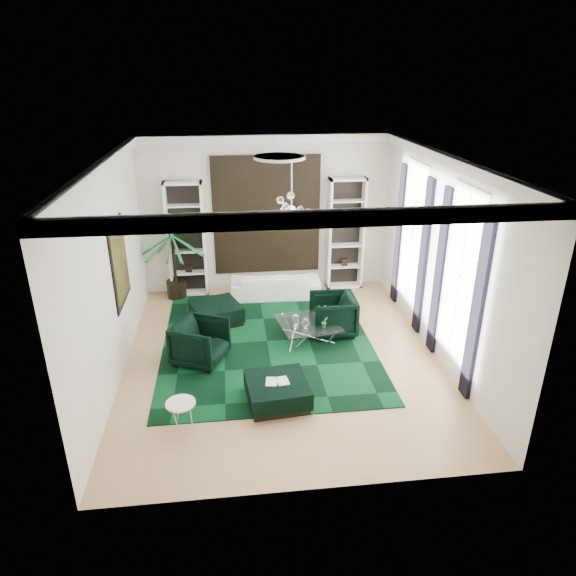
{
  "coord_description": "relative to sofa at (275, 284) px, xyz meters",
  "views": [
    {
      "loc": [
        -0.92,
        -8.67,
        5.17
      ],
      "look_at": [
        0.17,
        0.5,
        1.22
      ],
      "focal_mm": 32.0,
      "sensor_mm": 36.0,
      "label": 1
    }
  ],
  "objects": [
    {
      "name": "sofa",
      "position": [
        0.0,
        0.0,
        0.0
      ],
      "size": [
        2.19,
        0.92,
        0.63
      ],
      "primitive_type": "imported",
      "rotation": [
        0.0,
        0.0,
        3.1
      ],
      "color": "white",
      "rests_on": "floor"
    },
    {
      "name": "shelving_left",
      "position": [
        -2.09,
        0.43,
        1.08
      ],
      "size": [
        0.9,
        0.38,
        2.8
      ],
      "primitive_type": null,
      "color": "white",
      "rests_on": "floor"
    },
    {
      "name": "ottoman_front",
      "position": [
        -0.39,
        -4.37,
        -0.12
      ],
      "size": [
        1.09,
        1.09,
        0.4
      ],
      "primitive_type": "cube",
      "rotation": [
        0.0,
        0.0,
        0.1
      ],
      "color": "black",
      "rests_on": "floor"
    },
    {
      "name": "curtain_near_a",
      "position": [
        2.81,
        -4.56,
        1.33
      ],
      "size": [
        0.07,
        0.3,
        3.25
      ],
      "primitive_type": "cube",
      "color": "black",
      "rests_on": "floor"
    },
    {
      "name": "palm",
      "position": [
        -2.41,
        0.25,
        0.97
      ],
      "size": [
        1.81,
        1.81,
        2.58
      ],
      "primitive_type": null,
      "rotation": [
        0.0,
        0.0,
        0.14
      ],
      "color": "#196B32",
      "rests_on": "floor"
    },
    {
      "name": "book",
      "position": [
        -0.39,
        -4.37,
        0.1
      ],
      "size": [
        0.39,
        0.26,
        0.03
      ],
      "primitive_type": "cube",
      "color": "white",
      "rests_on": "ottoman_front"
    },
    {
      "name": "ottoman_side",
      "position": [
        -1.43,
        -1.26,
        -0.1
      ],
      "size": [
        1.25,
        1.25,
        0.44
      ],
      "primitive_type": "cube",
      "rotation": [
        0.0,
        0.0,
        0.34
      ],
      "color": "black",
      "rests_on": "floor"
    },
    {
      "name": "floor",
      "position": [
        -0.14,
        -2.88,
        -0.33
      ],
      "size": [
        6.0,
        7.0,
        0.02
      ],
      "primitive_type": "cube",
      "color": "tan",
      "rests_on": "ground"
    },
    {
      "name": "ceiling_medallion",
      "position": [
        -0.14,
        -2.58,
        3.45
      ],
      "size": [
        0.9,
        0.9,
        0.05
      ],
      "primitive_type": "cylinder",
      "color": "white",
      "rests_on": "ceiling"
    },
    {
      "name": "wall_right",
      "position": [
        2.87,
        -2.88,
        1.58
      ],
      "size": [
        0.02,
        7.0,
        3.8
      ],
      "primitive_type": "cube",
      "color": "silver",
      "rests_on": "ground"
    },
    {
      "name": "wall_back",
      "position": [
        -0.14,
        0.63,
        1.58
      ],
      "size": [
        6.0,
        0.02,
        3.8
      ],
      "primitive_type": "cube",
      "color": "silver",
      "rests_on": "ground"
    },
    {
      "name": "armchair_left",
      "position": [
        -1.71,
        -2.89,
        0.1
      ],
      "size": [
        1.2,
        1.19,
        0.83
      ],
      "primitive_type": "imported",
      "rotation": [
        0.0,
        0.0,
        1.14
      ],
      "color": "black",
      "rests_on": "floor"
    },
    {
      "name": "curtain_far_b",
      "position": [
        2.81,
        -0.6,
        1.33
      ],
      "size": [
        0.07,
        0.3,
        3.25
      ],
      "primitive_type": "cube",
      "color": "black",
      "rests_on": "floor"
    },
    {
      "name": "painting",
      "position": [
        -3.11,
        -2.28,
        1.53
      ],
      "size": [
        0.04,
        1.3,
        1.6
      ],
      "primitive_type": "cube",
      "color": "black",
      "rests_on": "wall_left"
    },
    {
      "name": "table_plant",
      "position": [
        0.74,
        -2.53,
        0.2
      ],
      "size": [
        0.15,
        0.12,
        0.24
      ],
      "primitive_type": "imported",
      "rotation": [
        0.0,
        0.0,
        0.15
      ],
      "color": "#196B32",
      "rests_on": "coffee_table"
    },
    {
      "name": "shelving_right",
      "position": [
        1.81,
        0.43,
        1.08
      ],
      "size": [
        0.9,
        0.38,
        2.8
      ],
      "primitive_type": null,
      "color": "white",
      "rests_on": "floor"
    },
    {
      "name": "crown_molding",
      "position": [
        -0.14,
        -2.88,
        3.38
      ],
      "size": [
        6.0,
        7.0,
        0.18
      ],
      "primitive_type": null,
      "color": "white",
      "rests_on": "ceiling"
    },
    {
      "name": "wall_front",
      "position": [
        -0.14,
        -6.39,
        1.58
      ],
      "size": [
        6.0,
        0.02,
        3.8
      ],
      "primitive_type": "cube",
      "color": "silver",
      "rests_on": "ground"
    },
    {
      "name": "rug",
      "position": [
        -0.4,
        -2.29,
        -0.31
      ],
      "size": [
        4.2,
        5.0,
        0.02
      ],
      "primitive_type": "cube",
      "color": "black",
      "rests_on": "floor"
    },
    {
      "name": "window_near",
      "position": [
        2.85,
        -3.78,
        1.58
      ],
      "size": [
        0.03,
        1.1,
        2.9
      ],
      "primitive_type": "cube",
      "color": "white",
      "rests_on": "wall_right"
    },
    {
      "name": "ceiling",
      "position": [
        -0.14,
        -2.88,
        3.49
      ],
      "size": [
        6.0,
        7.0,
        0.02
      ],
      "primitive_type": "cube",
      "color": "white",
      "rests_on": "ground"
    },
    {
      "name": "wall_left",
      "position": [
        -3.15,
        -2.88,
        1.58
      ],
      "size": [
        0.02,
        7.0,
        3.8
      ],
      "primitive_type": "cube",
      "color": "silver",
      "rests_on": "ground"
    },
    {
      "name": "side_table",
      "position": [
        -1.93,
        -4.85,
        -0.09
      ],
      "size": [
        0.5,
        0.5,
        0.44
      ],
      "primitive_type": "cylinder",
      "rotation": [
        0.0,
        0.0,
        -0.1
      ],
      "color": "white",
      "rests_on": "floor"
    },
    {
      "name": "window_far",
      "position": [
        2.85,
        -1.38,
        1.58
      ],
      "size": [
        0.03,
        1.1,
        2.9
      ],
      "primitive_type": "cube",
      "color": "white",
      "rests_on": "wall_right"
    },
    {
      "name": "curtain_far_a",
      "position": [
        2.81,
        -2.16,
        1.33
      ],
      "size": [
        0.07,
        0.3,
        3.25
      ],
      "primitive_type": "cube",
      "color": "black",
      "rests_on": "floor"
    },
    {
      "name": "armchair_right",
      "position": [
        1.02,
        -2.03,
        0.11
      ],
      "size": [
        0.95,
        0.92,
        0.84
      ],
      "primitive_type": "imported",
      "rotation": [
        0.0,
        0.0,
        -1.6
      ],
      "color": "black",
      "rests_on": "floor"
    },
    {
      "name": "coffee_table",
      "position": [
        0.46,
        -2.29,
        -0.12
      ],
      "size": [
        1.34,
        1.34,
        0.4
      ],
      "primitive_type": null,
      "rotation": [
        0.0,
        0.0,
        0.17
      ],
      "color": "white",
      "rests_on": "floor"
    },
    {
      "name": "tapestry",
      "position": [
        -0.14,
        0.58,
        1.58
      ],
      "size": [
        2.5,
        0.06,
        2.8
      ],
      "primitive_type": "cube",
      "color": "black",
      "rests_on": "wall_back"
    },
    {
      "name": "curtain_near_b",
      "position": [
        2.81,
        -3.0,
        1.33
      ],
      "size": [
        0.07,
        0.3,
        3.25
      ],
      "primitive_type": "cube",
      "color": "black",
      "rests_on": "floor"
    },
    {
      "name": "chandelier",
      "position": [
        0.05,
        -2.67,
        2.53
      ],
      "size": [
        0.96,
        0.96,
        0.66
      ],
      "primitive_type": null,
      "rotation": [
        0.0,
        0.0,
        -0.4
      ],
      "color": "white",
      "rests_on": "ceiling"
    }
  ]
}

